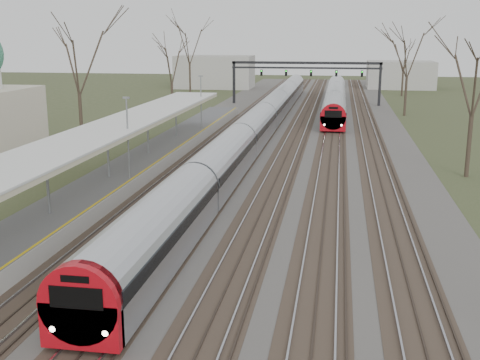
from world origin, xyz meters
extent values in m
cube|color=#474442|center=(0.00, 55.00, 0.05)|extent=(24.00, 160.00, 0.10)
cube|color=#4C3828|center=(-6.00, 55.00, 0.09)|extent=(2.60, 160.00, 0.06)
cube|color=gray|center=(-6.72, 55.00, 0.16)|extent=(0.07, 160.00, 0.12)
cube|color=gray|center=(-5.28, 55.00, 0.16)|extent=(0.07, 160.00, 0.12)
cube|color=#4C3828|center=(-2.50, 55.00, 0.09)|extent=(2.60, 160.00, 0.06)
cube|color=gray|center=(-3.22, 55.00, 0.16)|extent=(0.07, 160.00, 0.12)
cube|color=gray|center=(-1.78, 55.00, 0.16)|extent=(0.07, 160.00, 0.12)
cube|color=#4C3828|center=(1.00, 55.00, 0.09)|extent=(2.60, 160.00, 0.06)
cube|color=gray|center=(0.28, 55.00, 0.16)|extent=(0.07, 160.00, 0.12)
cube|color=gray|center=(1.72, 55.00, 0.16)|extent=(0.07, 160.00, 0.12)
cube|color=#4C3828|center=(4.50, 55.00, 0.09)|extent=(2.60, 160.00, 0.06)
cube|color=gray|center=(3.78, 55.00, 0.16)|extent=(0.07, 160.00, 0.12)
cube|color=gray|center=(5.22, 55.00, 0.16)|extent=(0.07, 160.00, 0.12)
cube|color=#4C3828|center=(8.00, 55.00, 0.09)|extent=(2.60, 160.00, 0.06)
cube|color=gray|center=(7.28, 55.00, 0.16)|extent=(0.07, 160.00, 0.12)
cube|color=gray|center=(8.72, 55.00, 0.16)|extent=(0.07, 160.00, 0.12)
cube|color=#9E9B93|center=(-9.05, 37.50, 0.50)|extent=(3.50, 69.00, 1.00)
cylinder|color=slate|center=(-9.05, 26.00, 2.50)|extent=(0.14, 0.14, 3.00)
cylinder|color=slate|center=(-9.05, 34.00, 2.50)|extent=(0.14, 0.14, 3.00)
cylinder|color=slate|center=(-9.05, 42.00, 2.50)|extent=(0.14, 0.14, 3.00)
cylinder|color=slate|center=(-9.05, 50.00, 2.50)|extent=(0.14, 0.14, 3.00)
cube|color=silver|center=(-9.05, 33.00, 4.05)|extent=(4.10, 50.00, 0.12)
cube|color=#BFB894|center=(-9.05, 33.00, 3.88)|extent=(4.10, 50.00, 0.25)
cube|color=black|center=(-10.00, 85.00, 3.00)|extent=(0.35, 0.35, 6.00)
cube|color=black|center=(10.50, 85.00, 3.00)|extent=(0.35, 0.35, 6.00)
cube|color=black|center=(0.25, 85.00, 5.90)|extent=(21.00, 0.35, 0.35)
cube|color=black|center=(0.25, 85.00, 5.20)|extent=(21.00, 0.25, 0.25)
cube|color=black|center=(-6.00, 84.80, 4.50)|extent=(0.32, 0.22, 0.85)
sphere|color=#0CFF19|center=(-6.00, 84.66, 4.75)|extent=(0.16, 0.16, 0.16)
cube|color=black|center=(-2.50, 84.80, 4.50)|extent=(0.32, 0.22, 0.85)
sphere|color=#0CFF19|center=(-2.50, 84.66, 4.75)|extent=(0.16, 0.16, 0.16)
cube|color=black|center=(1.00, 84.80, 4.50)|extent=(0.32, 0.22, 0.85)
sphere|color=#0CFF19|center=(1.00, 84.66, 4.75)|extent=(0.16, 0.16, 0.16)
cube|color=black|center=(4.50, 84.80, 4.50)|extent=(0.32, 0.22, 0.85)
sphere|color=#0CFF19|center=(4.50, 84.66, 4.75)|extent=(0.16, 0.16, 0.16)
cube|color=black|center=(8.00, 84.80, 4.50)|extent=(0.32, 0.22, 0.85)
sphere|color=#0CFF19|center=(8.00, 84.66, 4.75)|extent=(0.16, 0.16, 0.16)
cylinder|color=#2D231C|center=(-17.00, 48.00, 2.48)|extent=(0.30, 0.30, 4.95)
cylinder|color=#2D231C|center=(14.00, 42.00, 2.25)|extent=(0.30, 0.30, 4.50)
cube|color=#B5B8C0|center=(-2.50, 59.86, 1.10)|extent=(2.55, 90.00, 1.60)
cylinder|color=#B5B8C0|center=(-2.50, 59.86, 1.75)|extent=(2.60, 89.70, 2.60)
cube|color=black|center=(-2.50, 59.86, 1.85)|extent=(2.62, 89.40, 0.55)
cube|color=#A90913|center=(-2.50, 14.96, 1.05)|extent=(2.55, 0.50, 1.50)
cylinder|color=#A90913|center=(-2.50, 15.01, 1.75)|extent=(2.60, 0.60, 2.60)
cube|color=black|center=(-2.50, 14.74, 2.05)|extent=(1.70, 0.12, 0.70)
sphere|color=white|center=(-3.35, 14.76, 0.95)|extent=(0.22, 0.22, 0.22)
sphere|color=white|center=(-1.65, 14.76, 0.95)|extent=(0.22, 0.22, 0.22)
cube|color=black|center=(-2.50, 59.86, 0.17)|extent=(1.80, 89.00, 0.35)
cube|color=#B5B8C0|center=(4.50, 82.04, 1.10)|extent=(2.55, 45.00, 1.60)
cylinder|color=#B5B8C0|center=(4.50, 82.04, 1.75)|extent=(2.60, 44.70, 2.60)
cube|color=black|center=(4.50, 82.04, 1.85)|extent=(2.62, 44.40, 0.55)
cube|color=#A90913|center=(4.50, 59.64, 1.05)|extent=(2.55, 0.50, 1.50)
cylinder|color=#A90913|center=(4.50, 59.69, 1.75)|extent=(2.60, 0.60, 2.60)
cube|color=black|center=(4.50, 59.42, 2.05)|extent=(1.70, 0.12, 0.70)
sphere|color=white|center=(3.65, 59.44, 0.95)|extent=(0.22, 0.22, 0.22)
sphere|color=white|center=(5.35, 59.44, 0.95)|extent=(0.22, 0.22, 0.22)
cube|color=black|center=(4.50, 82.04, 0.17)|extent=(1.80, 44.00, 0.35)
camera|label=1|loc=(5.05, -0.89, 9.70)|focal=45.00mm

